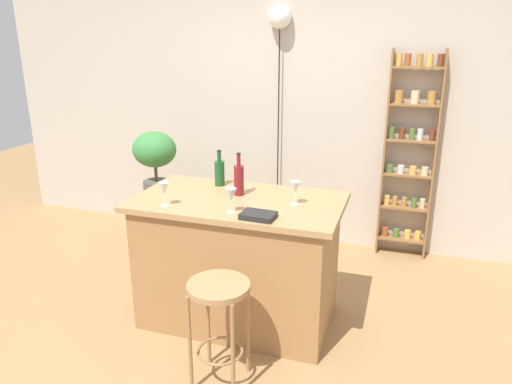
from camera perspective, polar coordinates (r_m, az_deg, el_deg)
The scene contains 14 objects.
ground at distance 3.49m, azimuth -3.73°, elevation -17.16°, with size 12.00×12.00×0.00m, color #A37A4C.
back_wall at distance 4.75m, azimuth 4.71°, elevation 10.67°, with size 6.40×0.10×2.80m, color #BCB2A3.
kitchen_counter at distance 3.49m, azimuth -2.07°, elevation -8.11°, with size 1.45×0.81×0.94m.
bar_stool at distance 2.87m, azimuth -4.44°, elevation -13.72°, with size 0.37×0.37×0.66m.
spice_shelf at distance 4.56m, azimuth 17.85°, elevation 4.48°, with size 0.46×0.14×1.92m.
plant_stool at distance 4.80m, azimuth -11.45°, elevation -3.93°, with size 0.34×0.34×0.48m, color #2D2823.
potted_plant at distance 4.59m, azimuth -11.97°, elevation 3.90°, with size 0.42×0.38×0.69m.
bottle_olive_oil at distance 3.36m, azimuth -2.06°, elevation 1.53°, with size 0.07×0.07×0.31m.
bottle_wine_red at distance 3.60m, azimuth -4.38°, elevation 2.37°, with size 0.08×0.08×0.27m.
wine_glass_left at distance 3.17m, azimuth 4.70°, elevation 0.47°, with size 0.07×0.07×0.16m.
wine_glass_center at distance 3.20m, azimuth -10.93°, elevation 0.34°, with size 0.07×0.07×0.16m.
wine_glass_right at distance 3.02m, azimuth -3.02°, elevation -0.42°, with size 0.07×0.07×0.16m.
cookbook at distance 2.96m, azimuth 0.26°, elevation -2.84°, with size 0.21×0.15×0.04m, color black.
pendant_globe_light at distance 4.64m, azimuth 2.86°, elevation 19.81°, with size 0.22×0.22×2.29m.
Camera 1 is at (1.08, -2.64, 2.02)m, focal length 33.49 mm.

